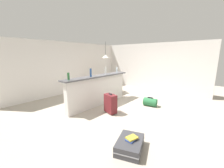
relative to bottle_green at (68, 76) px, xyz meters
name	(u,v)px	position (x,y,z in m)	size (l,w,h in m)	color
ground_plane	(120,105)	(1.80, -0.59, -1.28)	(13.00, 13.00, 0.05)	#ADA393
wall_back	(72,68)	(1.80, 2.46, -0.01)	(6.60, 0.10, 2.50)	silver
wall_right	(149,67)	(4.85, -0.29, -0.01)	(0.10, 6.00, 2.50)	silver
partition_half_wall	(99,91)	(1.26, 0.01, -0.71)	(2.80, 0.20, 1.09)	silver
bar_countertop	(98,76)	(1.26, 0.01, -0.14)	(2.96, 0.40, 0.05)	#4C4C51
bottle_green	(68,76)	(0.00, 0.00, 0.00)	(0.07, 0.07, 0.22)	#2D6B38
bottle_blue	(91,73)	(0.84, -0.05, 0.03)	(0.07, 0.07, 0.29)	#284C89
bottle_white	(106,71)	(1.67, 0.02, 0.03)	(0.06, 0.06, 0.28)	silver
bottle_clear	(117,70)	(2.48, 0.10, 0.00)	(0.07, 0.07, 0.23)	silver
dining_table	(106,80)	(2.84, 1.05, -0.61)	(1.10, 0.80, 0.74)	brown
dining_chair_near_partition	(114,84)	(2.79, 0.48, -0.74)	(0.41, 0.41, 0.93)	#9E754C
pendant_lamp	(106,56)	(2.74, 1.01, 0.56)	(0.34, 0.34, 0.80)	black
suitcase_flat_charcoal	(130,145)	(-0.17, -2.34, -1.15)	(0.89, 0.70, 0.22)	#38383D
duffel_bag_green	(150,102)	(2.42, -1.56, -1.10)	(0.37, 0.52, 0.34)	#286B3D
suitcase_upright_maroon	(110,103)	(0.96, -0.84, -0.92)	(0.34, 0.49, 0.67)	maroon
book_stack	(132,138)	(-0.15, -2.36, -1.01)	(0.26, 0.21, 0.06)	#334C99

